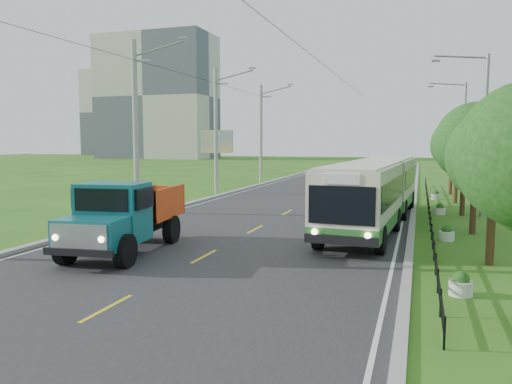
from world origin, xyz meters
The scene contains 28 objects.
ground centered at (0.00, 0.00, 0.00)m, with size 240.00×240.00×0.00m, color #2A5B15.
road centered at (0.00, 20.00, 0.01)m, with size 14.00×120.00×0.02m, color #28282B.
curb_left centered at (-7.20, 20.00, 0.07)m, with size 0.40×120.00×0.15m, color #9E9E99.
curb_right centered at (7.15, 20.00, 0.05)m, with size 0.30×120.00×0.10m, color #9E9E99.
edge_line_left centered at (-6.65, 20.00, 0.02)m, with size 0.12×120.00×0.00m, color silver.
edge_line_right centered at (6.65, 20.00, 0.02)m, with size 0.12×120.00×0.00m, color silver.
centre_dash centered at (0.00, 0.00, 0.02)m, with size 0.12×2.20×0.00m, color yellow.
railing_right centered at (8.00, 14.00, 0.30)m, with size 0.04×40.00×0.60m, color black.
pole_near centered at (-8.26, 9.00, 5.09)m, with size 3.51×0.32×10.00m.
pole_mid centered at (-8.26, 21.00, 5.09)m, with size 3.51×0.32×10.00m.
pole_far centered at (-8.26, 33.00, 5.09)m, with size 3.51×0.32×10.00m.
tree_second centered at (9.86, 2.14, 3.52)m, with size 3.18×3.26×5.30m.
tree_third centered at (9.86, 8.14, 3.99)m, with size 3.60×3.62×6.00m.
tree_fourth centered at (9.86, 14.14, 3.59)m, with size 3.24×3.31×5.40m.
tree_fifth centered at (9.86, 20.14, 3.85)m, with size 3.48×3.52×5.80m.
tree_back centered at (9.86, 26.14, 3.65)m, with size 3.30×3.36×5.50m.
streetlight_mid centered at (10.64, 14.00, 4.90)m, with size 3.02×0.20×9.07m.
streetlight_far centered at (10.64, 28.00, 4.90)m, with size 3.02×0.20×9.07m.
planter_front centered at (8.60, -2.00, 0.29)m, with size 0.64×0.64×0.67m.
planter_near centered at (8.60, 6.00, 0.29)m, with size 0.64×0.64×0.67m.
planter_mid centered at (8.60, 14.00, 0.29)m, with size 0.64×0.64×0.67m.
planter_far centered at (8.60, 22.00, 0.29)m, with size 0.64×0.64×0.67m.
billboard_left centered at (-9.50, 24.00, 3.87)m, with size 3.00×0.20×5.20m.
billboard_right centered at (12.30, 20.00, 5.34)m, with size 0.24×6.00×7.30m.
apartment_near centered at (-55.00, 95.00, 15.00)m, with size 28.00×14.00×30.00m, color #B7B2A3.
apartment_far centered at (-80.00, 120.00, 13.00)m, with size 24.00×14.00×26.00m, color #B7B2A3.
bus centered at (5.34, 9.19, 1.91)m, with size 3.65×16.56×3.17m.
dump_truck centered at (-3.19, -0.19, 1.55)m, with size 3.17×6.73×2.73m.
Camera 1 is at (7.41, -16.47, 4.22)m, focal length 35.00 mm.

